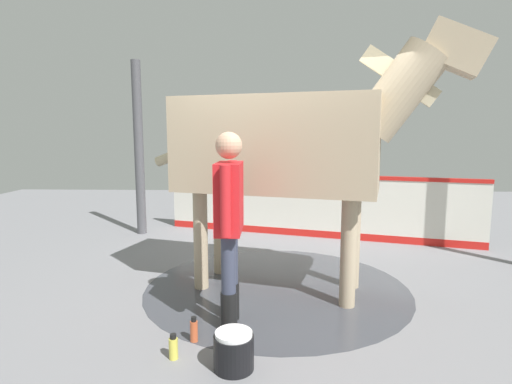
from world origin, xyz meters
The scene contains 9 objects.
ground_plane centered at (0.00, 0.00, -0.01)m, with size 16.00×16.00×0.02m, color gray.
wet_patch centered at (-0.02, 0.17, 0.00)m, with size 3.00×3.00×0.00m, color #42444C.
barrier_wall centered at (-0.70, -2.20, 0.50)m, with size 5.16×1.54×1.08m.
roof_post_far centered at (2.33, -2.35, 1.49)m, with size 0.16×0.16×2.99m, color #4C4C51.
horse centered at (-0.14, 0.21, 1.64)m, with size 3.48×1.56×2.82m.
handler centered at (0.42, 1.11, 1.03)m, with size 0.24×0.70×1.76m.
wash_bucket centered at (0.32, 1.84, 0.14)m, with size 0.30×0.30×0.29m.
bottle_shampoo centered at (0.81, 1.72, 0.09)m, with size 0.07×0.07×0.20m.
bottle_spray centered at (0.70, 1.44, 0.10)m, with size 0.06×0.06×0.22m.
Camera 1 is at (0.06, 4.67, 1.74)m, focal length 28.66 mm.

